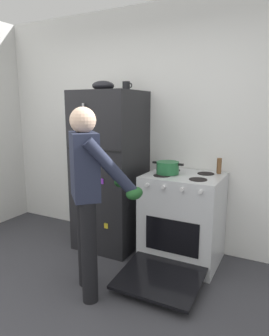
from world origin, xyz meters
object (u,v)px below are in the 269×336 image
coffee_mug (126,86)px  mixing_bowl (103,86)px  stove_range (182,220)px  refrigerator (111,171)px  person_cook (89,187)px  pepper_mill (219,166)px  red_pot (168,168)px

coffee_mug → mixing_bowl: size_ratio=0.46×
stove_range → mixing_bowl: mixing_bowl is taller
refrigerator → stove_range: bearing=-1.2°
person_cook → mixing_bowl: size_ratio=6.63×
stove_range → pepper_mill: (0.30, 0.22, 0.56)m
refrigerator → person_cook: (0.35, -0.91, 0.07)m
person_cook → red_pot: (0.36, 0.86, 0.04)m
red_pot → mixing_bowl: 1.15m
stove_range → mixing_bowl: 1.67m
stove_range → person_cook: bearing=-120.2°
stove_range → person_cook: person_cook is taller
red_pot → pepper_mill: 0.52m
red_pot → coffee_mug: (-0.53, 0.10, 0.82)m
refrigerator → mixing_bowl: 0.94m
person_cook → mixing_bowl: 1.33m
stove_range → pepper_mill: size_ratio=7.82×
mixing_bowl → pepper_mill: bearing=9.1°
refrigerator → red_pot: size_ratio=5.40×
person_cook → coffee_mug: size_ratio=14.28×
mixing_bowl → coffee_mug: bearing=10.8°
stove_range → coffee_mug: coffee_mug is taller
person_cook → pepper_mill: size_ratio=10.16×
refrigerator → pepper_mill: 1.19m
refrigerator → red_pot: 0.72m
person_cook → red_pot: bearing=67.4°
coffee_mug → pepper_mill: (0.99, 0.15, -0.81)m
stove_range → red_pot: size_ratio=3.76×
pepper_mill → mixing_bowl: bearing=-170.9°
red_pot → pepper_mill: pepper_mill is taller
red_pot → mixing_bowl: mixing_bowl is taller
refrigerator → coffee_mug: (0.18, 0.05, 0.93)m
stove_range → pepper_mill: bearing=36.0°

